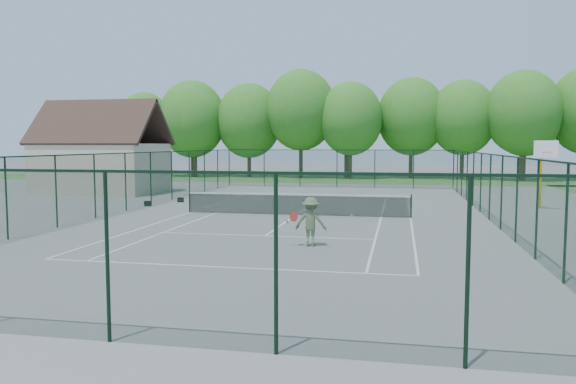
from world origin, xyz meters
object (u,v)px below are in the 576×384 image
(tennis_player, at_px, (311,222))
(sports_bag_a, at_px, (148,204))
(tennis_net, at_px, (296,203))
(basketball_goal, at_px, (544,161))

(tennis_player, bearing_deg, sports_bag_a, 136.26)
(sports_bag_a, bearing_deg, tennis_net, -13.72)
(sports_bag_a, relative_size, tennis_player, 0.16)
(tennis_net, relative_size, basketball_goal, 3.04)
(basketball_goal, relative_size, sports_bag_a, 10.06)
(tennis_net, relative_size, tennis_player, 4.95)
(basketball_goal, xyz_separation_m, tennis_player, (-10.40, -13.14, -1.73))
(basketball_goal, distance_m, sports_bag_a, 21.59)
(tennis_net, xyz_separation_m, basketball_goal, (12.42, 5.00, 1.99))
(tennis_net, relative_size, sports_bag_a, 30.53)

